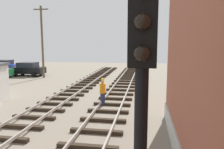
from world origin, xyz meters
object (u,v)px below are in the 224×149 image
object	(u,v)px
signal_mast	(141,122)
utility_pole_far	(42,41)
parked_car_black	(28,69)
parked_car_blue	(4,66)
track_worker_foreground	(103,92)

from	to	relation	value
signal_mast	utility_pole_far	xyz separation A→B (m)	(-12.36, 21.80, 1.33)
utility_pole_far	signal_mast	bearing A→B (deg)	-60.46
parked_car_black	utility_pole_far	size ratio (longest dim) A/B	0.49
signal_mast	parked_car_black	distance (m)	27.59
parked_car_blue	utility_pole_far	world-z (taller)	utility_pole_far
parked_car_black	parked_car_blue	xyz separation A→B (m)	(-5.66, 3.10, 0.00)
utility_pole_far	track_worker_foreground	size ratio (longest dim) A/B	4.56
utility_pole_far	parked_car_black	bearing A→B (deg)	156.66
signal_mast	parked_car_blue	size ratio (longest dim) A/B	1.18
signal_mast	parked_car_black	bearing A→B (deg)	123.30
parked_car_black	parked_car_blue	bearing A→B (deg)	151.31
track_worker_foreground	parked_car_black	bearing A→B (deg)	136.17
utility_pole_far	parked_car_blue	bearing A→B (deg)	153.00
signal_mast	utility_pole_far	world-z (taller)	utility_pole_far
signal_mast	parked_car_black	xyz separation A→B (m)	(-15.10, 22.99, -2.23)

